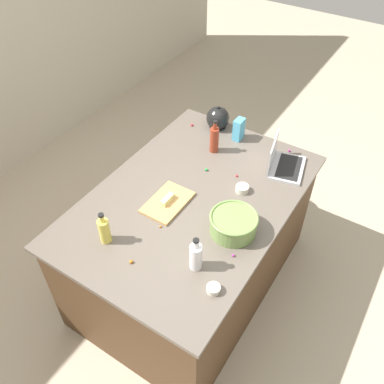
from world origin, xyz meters
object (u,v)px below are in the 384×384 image
object	(u,v)px
laptop	(283,162)
mixing_bowl_large	(233,223)
ramekin_small	(242,189)
kettle	(218,118)
candy_bag	(239,129)
butter_stick_left	(167,199)
bottle_oil	(104,230)
cutting_board	(168,202)
bottle_soy	(214,139)
bottle_vinegar	(196,256)
ramekin_medium	(213,289)

from	to	relation	value
laptop	mixing_bowl_large	bearing A→B (deg)	179.31
mixing_bowl_large	ramekin_small	xyz separation A→B (m)	(0.34, 0.12, -0.04)
kettle	candy_bag	world-z (taller)	kettle
butter_stick_left	bottle_oil	bearing A→B (deg)	163.93
cutting_board	ramekin_small	bearing A→B (deg)	-44.10
candy_bag	bottle_soy	bearing A→B (deg)	160.66
ramekin_small	candy_bag	bearing A→B (deg)	30.75
bottle_oil	ramekin_small	size ratio (longest dim) A/B	2.53
bottle_soy	bottle_vinegar	bearing A→B (deg)	-154.96
bottle_soy	cutting_board	xyz separation A→B (m)	(-0.63, -0.03, -0.10)
bottle_vinegar	cutting_board	distance (m)	0.53
laptop	ramekin_medium	distance (m)	1.13
kettle	ramekin_small	distance (m)	0.75
ramekin_medium	candy_bag	distance (m)	1.37
bottle_soy	candy_bag	xyz separation A→B (m)	(0.23, -0.08, -0.02)
bottle_soy	kettle	bearing A→B (deg)	25.12
kettle	bottle_oil	bearing A→B (deg)	-178.69
mixing_bowl_large	bottle_soy	bearing A→B (deg)	38.85
candy_bag	ramekin_medium	bearing A→B (deg)	-157.33
cutting_board	laptop	bearing A→B (deg)	-33.15
candy_bag	mixing_bowl_large	bearing A→B (deg)	-153.80
ramekin_small	bottle_oil	bearing A→B (deg)	149.34
cutting_board	candy_bag	world-z (taller)	candy_bag
mixing_bowl_large	candy_bag	size ratio (longest dim) A/B	1.70
ramekin_small	candy_bag	distance (m)	0.58
bottle_oil	cutting_board	bearing A→B (deg)	-16.06
bottle_oil	butter_stick_left	xyz separation A→B (m)	(0.44, -0.13, -0.05)
mixing_bowl_large	laptop	bearing A→B (deg)	-0.69
butter_stick_left	ramekin_medium	bearing A→B (deg)	-124.81
kettle	ramekin_small	bearing A→B (deg)	-137.35
mixing_bowl_large	candy_bag	distance (m)	0.93
bottle_soy	candy_bag	size ratio (longest dim) A/B	1.52
bottle_oil	ramekin_small	bearing A→B (deg)	-30.66
bottle_oil	kettle	distance (m)	1.35
mixing_bowl_large	bottle_soy	world-z (taller)	bottle_soy
mixing_bowl_large	bottle_soy	size ratio (longest dim) A/B	1.12
bottle_soy	ramekin_medium	world-z (taller)	bottle_soy
laptop	bottle_soy	xyz separation A→B (m)	(-0.09, 0.50, 0.06)
cutting_board	ramekin_medium	xyz separation A→B (m)	(-0.40, -0.58, 0.01)
butter_stick_left	ramekin_small	bearing A→B (deg)	-44.08
bottle_soy	laptop	bearing A→B (deg)	-79.70
cutting_board	bottle_oil	bearing A→B (deg)	163.94
bottle_oil	cutting_board	world-z (taller)	bottle_oil
mixing_bowl_large	butter_stick_left	bearing A→B (deg)	92.64
bottle_vinegar	candy_bag	xyz separation A→B (m)	(1.17, 0.36, -0.01)
ramekin_small	candy_bag	world-z (taller)	candy_bag
mixing_bowl_large	ramekin_medium	size ratio (longest dim) A/B	3.86
ramekin_small	ramekin_medium	distance (m)	0.79
kettle	butter_stick_left	xyz separation A→B (m)	(-0.91, -0.16, -0.04)
bottle_soy	ramekin_medium	size ratio (longest dim) A/B	3.46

